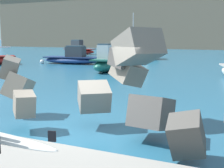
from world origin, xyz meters
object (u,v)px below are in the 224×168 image
(boat_mid_centre, at_px, (72,58))
(boat_far_left, at_px, (149,54))
(boat_near_centre, at_px, (79,50))
(boat_near_left, at_px, (132,50))
(boat_far_right, at_px, (106,63))
(mooring_buoy_inner, at_px, (42,62))

(boat_mid_centre, bearing_deg, boat_far_left, 64.78)
(boat_near_centre, relative_size, boat_far_left, 1.09)
(boat_near_left, bearing_deg, boat_mid_centre, -86.44)
(boat_far_right, xyz_separation_m, mooring_buoy_inner, (-9.26, 3.69, -0.52))
(boat_near_centre, height_order, boat_far_left, boat_near_centre)
(boat_near_left, distance_m, boat_far_left, 12.39)
(boat_far_left, height_order, boat_far_right, boat_far_right)
(boat_mid_centre, height_order, boat_far_left, boat_far_left)
(boat_mid_centre, bearing_deg, boat_near_centre, 118.65)
(boat_near_left, distance_m, boat_near_centre, 9.19)
(boat_near_centre, relative_size, boat_mid_centre, 0.91)
(boat_near_centre, height_order, boat_mid_centre, boat_near_centre)
(boat_near_left, relative_size, boat_mid_centre, 1.05)
(boat_near_centre, height_order, mooring_buoy_inner, boat_near_centre)
(boat_near_centre, bearing_deg, boat_mid_centre, -61.35)
(boat_mid_centre, distance_m, boat_far_left, 11.65)
(boat_mid_centre, height_order, mooring_buoy_inner, boat_mid_centre)
(boat_near_centre, bearing_deg, boat_near_left, 39.87)
(boat_near_centre, bearing_deg, boat_far_left, -19.73)
(boat_far_left, relative_size, boat_far_right, 1.25)
(boat_far_left, xyz_separation_m, mooring_buoy_inner, (-7.86, -11.91, -0.41))
(boat_far_left, bearing_deg, boat_far_right, -84.88)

